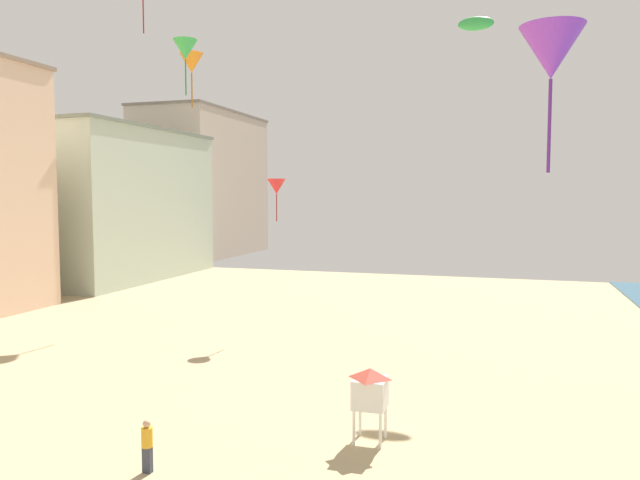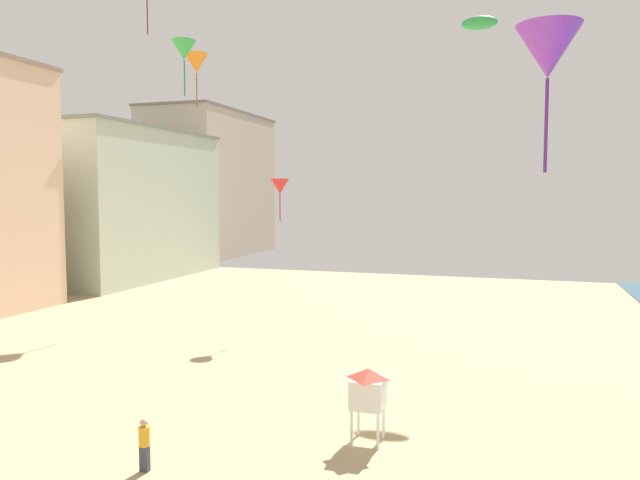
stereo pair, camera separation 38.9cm
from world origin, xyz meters
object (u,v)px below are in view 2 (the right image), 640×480
kite_green_parafoil (479,23)px  kite_green_delta (184,50)px  kite_flyer (144,442)px  kite_orange_delta (196,63)px  kite_red_delta_3 (280,187)px  lifeguard_stand (368,389)px  kite_purple_delta (548,52)px

kite_green_parafoil → kite_green_delta: (-8.70, -17.44, -4.80)m
kite_flyer → kite_orange_delta: (-12.15, 25.04, 17.21)m
kite_flyer → kite_red_delta_3: size_ratio=0.62×
kite_flyer → lifeguard_stand: lifeguard_stand is taller
lifeguard_stand → kite_purple_delta: 11.85m
kite_purple_delta → kite_green_parafoil: bearing=99.1°
lifeguard_stand → kite_flyer: bearing=-136.1°
kite_red_delta_3 → kite_green_parafoil: bearing=4.2°
kite_green_parafoil → kite_green_delta: 20.07m
kite_green_parafoil → kite_orange_delta: size_ratio=0.51×
kite_flyer → kite_red_delta_3: 21.64m
lifeguard_stand → kite_green_delta: kite_green_delta is taller
kite_flyer → kite_red_delta_3: (-3.46, 19.80, 8.01)m
kite_red_delta_3 → kite_green_delta: bearing=-79.3°
lifeguard_stand → kite_green_delta: 13.12m
kite_flyer → kite_green_delta: (-0.31, 3.23, 12.40)m
kite_flyer → kite_green_parafoil: 28.16m
kite_flyer → kite_green_parafoil: kite_green_parafoil is taller
kite_green_delta → kite_red_delta_3: bearing=100.7°
kite_purple_delta → kite_flyer: bearing=-167.9°
lifeguard_stand → kite_green_delta: size_ratio=1.37×
lifeguard_stand → kite_orange_delta: 32.03m
kite_green_parafoil → kite_green_delta: size_ratio=1.07×
kite_orange_delta → kite_green_delta: kite_orange_delta is taller
lifeguard_stand → kite_green_parafoil: (2.44, 16.43, 16.28)m
kite_flyer → kite_orange_delta: size_ratio=0.41×
kite_flyer → kite_green_parafoil: bearing=24.2°
lifeguard_stand → kite_green_delta: bearing=-162.4°
lifeguard_stand → kite_red_delta_3: 19.52m
kite_green_parafoil → kite_red_delta_3: (-11.84, -0.87, -9.19)m
kite_red_delta_3 → kite_flyer: bearing=-80.1°
kite_orange_delta → kite_red_delta_3: (8.70, -5.24, -9.20)m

